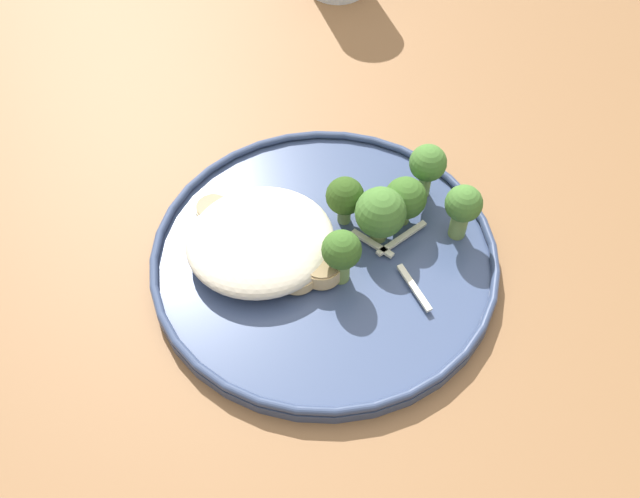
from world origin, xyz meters
TOP-DOWN VIEW (x-y plane):
  - wooden_dining_table at (0.00, 0.00)m, footprint 1.40×1.00m
  - dinner_plate at (-0.00, -0.03)m, footprint 0.29×0.29m
  - noodle_bed at (-0.05, -0.02)m, footprint 0.12×0.12m
  - seared_scallop_right_edge at (-0.03, -0.05)m, footprint 0.03×0.03m
  - seared_scallop_on_noodles at (-0.01, -0.05)m, footprint 0.03×0.03m
  - seared_scallop_rear_pale at (-0.07, -0.03)m, footprint 0.03×0.03m
  - seared_scallop_tiny_bay at (-0.03, 0.01)m, footprint 0.03×0.03m
  - seared_scallop_left_edge at (-0.05, -0.01)m, footprint 0.03×0.03m
  - seared_scallop_tilted_round at (-0.08, 0.03)m, footprint 0.03×0.03m
  - seared_scallop_half_hidden at (-0.03, -0.01)m, footprint 0.03×0.03m
  - broccoli_floret_center_pile at (0.05, -0.03)m, footprint 0.04×0.04m
  - broccoli_floret_front_edge at (0.10, 0.01)m, footprint 0.03×0.03m
  - broccoli_floret_beside_noodles at (0.01, -0.06)m, footprint 0.03×0.03m
  - broccoli_floret_left_leaning at (0.03, 0.00)m, footprint 0.03×0.03m
  - broccoli_floret_tall_stalk at (0.07, -0.01)m, footprint 0.04×0.04m
  - broccoli_floret_rear_charred at (0.12, -0.04)m, footprint 0.03×0.03m
  - onion_sliver_curled_piece at (0.07, -0.03)m, footprint 0.05×0.03m
  - onion_sliver_long_sliver at (0.06, -0.09)m, footprint 0.01×0.05m
  - onion_sliver_short_strip at (-0.02, -0.03)m, footprint 0.02×0.04m
  - onion_sliver_pale_crescent at (0.04, -0.03)m, footprint 0.03×0.04m

SIDE VIEW (x-z plane):
  - wooden_dining_table at x=0.00m, z-range 0.29..1.03m
  - dinner_plate at x=0.00m, z-range 0.74..0.76m
  - onion_sliver_curled_piece at x=0.07m, z-range 0.75..0.76m
  - onion_sliver_long_sliver at x=0.06m, z-range 0.75..0.76m
  - onion_sliver_short_strip at x=-0.02m, z-range 0.75..0.76m
  - onion_sliver_pale_crescent at x=0.04m, z-range 0.75..0.76m
  - seared_scallop_right_edge at x=-0.03m, z-range 0.75..0.77m
  - seared_scallop_half_hidden at x=-0.03m, z-range 0.75..0.77m
  - seared_scallop_tiny_bay at x=-0.03m, z-range 0.75..0.77m
  - seared_scallop_left_edge at x=-0.05m, z-range 0.75..0.77m
  - seared_scallop_on_noodles at x=-0.01m, z-range 0.75..0.77m
  - seared_scallop_tilted_round at x=-0.08m, z-range 0.75..0.77m
  - seared_scallop_rear_pale at x=-0.07m, z-range 0.75..0.77m
  - noodle_bed at x=-0.05m, z-range 0.75..0.78m
  - broccoli_floret_tall_stalk at x=0.07m, z-range 0.75..0.80m
  - broccoli_floret_left_leaning at x=0.03m, z-range 0.76..0.80m
  - broccoli_floret_center_pile at x=0.05m, z-range 0.75..0.81m
  - broccoli_floret_beside_noodles at x=0.01m, z-range 0.76..0.81m
  - broccoli_floret_rear_charred at x=0.12m, z-range 0.76..0.81m
  - broccoli_floret_front_edge at x=0.10m, z-range 0.76..0.81m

